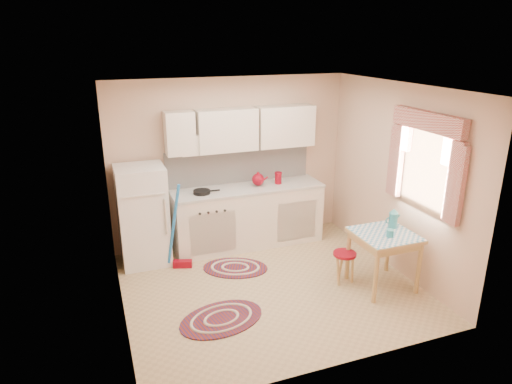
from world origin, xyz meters
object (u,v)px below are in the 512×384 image
(fridge, at_px, (143,216))
(table, at_px, (382,260))
(base_cabinets, at_px, (248,217))
(stool, at_px, (344,267))

(fridge, relative_size, table, 1.94)
(fridge, distance_m, base_cabinets, 1.57)
(table, bearing_deg, stool, 149.35)
(fridge, xyz_separation_m, table, (2.73, -1.71, -0.34))
(stool, bearing_deg, fridge, 147.63)
(base_cabinets, height_order, table, base_cabinets)
(base_cabinets, distance_m, table, 2.13)
(fridge, relative_size, base_cabinets, 0.62)
(stool, bearing_deg, base_cabinets, 117.00)
(fridge, xyz_separation_m, base_cabinets, (1.55, 0.05, -0.26))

